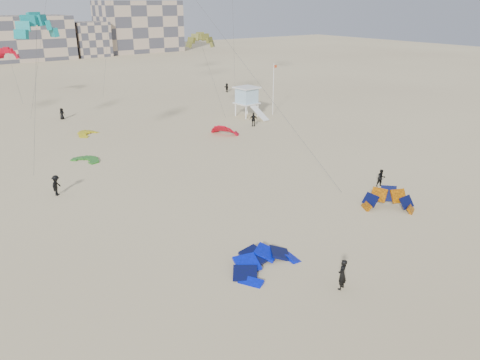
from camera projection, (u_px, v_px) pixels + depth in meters
ground at (293, 271)px, 29.31m from camera, size 320.00×320.00×0.00m
kite_ground_blue at (266, 267)px, 29.71m from camera, size 5.98×6.19×2.89m
kite_ground_orange at (388, 209)px, 38.05m from camera, size 5.83×5.83×4.11m
kite_ground_green at (86, 161)px, 49.53m from camera, size 4.10×4.03×0.57m
kite_ground_red_far at (225, 134)px, 59.45m from camera, size 5.06×5.02×3.68m
kite_ground_yellow at (88, 135)px, 59.18m from camera, size 4.22×4.25×1.50m
kitesurfer_main at (342, 275)px, 27.15m from camera, size 0.81×0.65×1.92m
kitesurfer_b at (381, 178)px, 42.37m from camera, size 0.96×0.87×1.62m
kitesurfer_c at (56, 185)px, 40.42m from camera, size 1.28×1.33×1.82m
kitesurfer_d at (254, 120)px, 62.80m from camera, size 1.13×1.02×1.85m
kitesurfer_e at (62, 114)px, 66.63m from camera, size 0.91×0.73×1.61m
kitesurfer_f at (227, 88)px, 86.61m from camera, size 0.68×1.56×1.62m
kite_fly_teal_a at (37, 28)px, 39.69m from camera, size 5.02×5.00×13.98m
kite_fly_olive at (200, 42)px, 58.59m from camera, size 5.40×4.57×11.39m
kite_fly_red at (8, 54)px, 73.67m from camera, size 4.75×8.04×8.32m
lifeguard_tower_near at (247, 102)px, 67.83m from camera, size 3.29×6.00×4.29m
flagpole at (273, 88)px, 68.27m from camera, size 0.61×0.09×7.49m
condo_mid at (10, 39)px, 131.07m from camera, size 32.00×16.00×12.00m
condo_east at (139, 26)px, 153.72m from camera, size 26.00×14.00×16.00m
condo_fill_right at (90, 39)px, 141.93m from camera, size 10.00×10.00×10.00m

